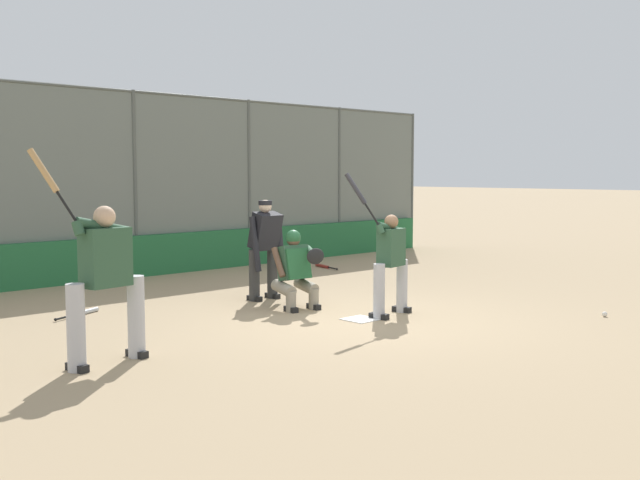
{
  "coord_description": "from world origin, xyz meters",
  "views": [
    {
      "loc": [
        7.58,
        7.1,
        2.06
      ],
      "look_at": [
        -0.16,
        -1.0,
        1.05
      ],
      "focal_mm": 42.0,
      "sensor_mm": 36.0,
      "label": 1
    }
  ],
  "objects": [
    {
      "name": "ground_plane",
      "position": [
        0.0,
        0.0,
        0.0
      ],
      "size": [
        160.0,
        160.0,
        0.0
      ],
      "primitive_type": "plane",
      "color": "tan"
    },
    {
      "name": "home_plate_marker",
      "position": [
        0.0,
        0.0,
        0.01
      ],
      "size": [
        0.43,
        0.43,
        0.01
      ],
      "primitive_type": "cube",
      "color": "white",
      "rests_on": "ground_plane"
    },
    {
      "name": "backstop_fence",
      "position": [
        0.0,
        -6.12,
        1.92
      ],
      "size": [
        17.24,
        0.08,
        3.67
      ],
      "color": "#515651",
      "rests_on": "ground_plane"
    },
    {
      "name": "padding_wall",
      "position": [
        0.0,
        -6.02,
        0.41
      ],
      "size": [
        16.82,
        0.18,
        0.82
      ],
      "primitive_type": "cube",
      "color": "#236638",
      "rests_on": "ground_plane"
    },
    {
      "name": "bleachers_beyond",
      "position": [
        -0.55,
        -8.27,
        0.38
      ],
      "size": [
        12.01,
        1.95,
        1.16
      ],
      "color": "slate",
      "rests_on": "ground_plane"
    },
    {
      "name": "batter_at_plate",
      "position": [
        -0.53,
        0.08,
        0.8
      ],
      "size": [
        1.04,
        0.58,
        2.06
      ],
      "rotation": [
        0.0,
        0.0,
        0.19
      ],
      "color": "#B7B7BC",
      "rests_on": "ground_plane"
    },
    {
      "name": "catcher_behind_plate",
      "position": [
        0.1,
        -1.25,
        0.62
      ],
      "size": [
        0.65,
        0.79,
        1.2
      ],
      "rotation": [
        0.0,
        0.0,
        -0.14
      ],
      "color": "gray",
      "rests_on": "ground_plane"
    },
    {
      "name": "umpire_home",
      "position": [
        -0.09,
        -2.21,
        0.87
      ],
      "size": [
        0.66,
        0.4,
        1.63
      ],
      "rotation": [
        0.0,
        0.0,
        0.0
      ],
      "color": "#333333",
      "rests_on": "ground_plane"
    },
    {
      "name": "batter_on_deck",
      "position": [
        3.77,
        -0.22,
        0.94
      ],
      "size": [
        1.14,
        0.6,
        2.32
      ],
      "rotation": [
        0.0,
        0.0,
        0.14
      ],
      "color": "#B7B7BC",
      "rests_on": "ground_plane"
    },
    {
      "name": "spare_bat_near_backstop",
      "position": [
        -3.61,
        -4.49,
        0.03
      ],
      "size": [
        0.26,
        0.88,
        0.07
      ],
      "rotation": [
        0.0,
        0.0,
        4.48
      ],
      "color": "black",
      "rests_on": "ground_plane"
    },
    {
      "name": "spare_bat_by_padding",
      "position": [
        2.67,
        -3.03,
        0.03
      ],
      "size": [
        0.84,
        0.41,
        0.07
      ],
      "rotation": [
        0.0,
        0.0,
        3.56
      ],
      "color": "black",
      "rests_on": "ground_plane"
    },
    {
      "name": "baseball_loose",
      "position": [
        -2.69,
        2.27,
        0.04
      ],
      "size": [
        0.07,
        0.07,
        0.07
      ],
      "primitive_type": "sphere",
      "color": "white",
      "rests_on": "ground_plane"
    }
  ]
}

